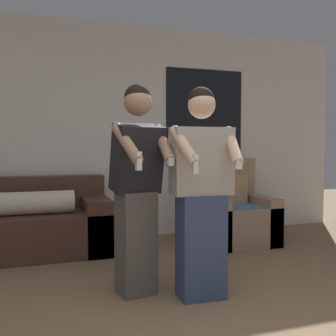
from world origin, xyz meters
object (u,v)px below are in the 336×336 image
person_right (201,194)px  person_left (137,187)px  couch (28,226)px  armchair (232,214)px

person_right → person_left: bearing=154.4°
couch → person_left: 1.80m
couch → armchair: (2.35, -0.20, 0.03)m
couch → person_left: bearing=-61.2°
person_left → person_right: bearing=-25.6°
couch → armchair: 2.36m
armchair → person_right: bearing=-125.2°
armchair → person_left: 2.06m
couch → person_right: person_right is taller
armchair → couch: bearing=175.0°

